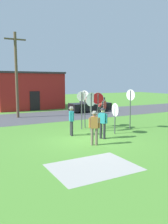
{
  "coord_description": "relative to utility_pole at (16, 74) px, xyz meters",
  "views": [
    {
      "loc": [
        -6.28,
        -10.77,
        3.25
      ],
      "look_at": [
        0.69,
        1.87,
        1.3
      ],
      "focal_mm": 37.42,
      "sensor_mm": 36.0,
      "label": 1
    }
  ],
  "objects": [
    {
      "name": "ground_plane",
      "position": [
        1.55,
        -9.92,
        -3.84
      ],
      "size": [
        80.0,
        80.0,
        0.0
      ],
      "primitive_type": "plane",
      "color": "#518E33"
    },
    {
      "name": "street_asphalt",
      "position": [
        1.55,
        -0.58,
        -3.84
      ],
      "size": [
        60.0,
        6.4,
        0.01
      ],
      "primitive_type": "cube",
      "color": "#4C4C51",
      "rests_on": "ground"
    },
    {
      "name": "concrete_path",
      "position": [
        -0.33,
        -13.46,
        -3.84
      ],
      "size": [
        3.2,
        2.4,
        0.01
      ],
      "primitive_type": "cube",
      "color": "#ADAAA3",
      "rests_on": "ground"
    },
    {
      "name": "building_background",
      "position": [
        2.81,
        6.64,
        -1.73
      ],
      "size": [
        7.44,
        5.31,
        4.22
      ],
      "color": "#B2231E",
      "rests_on": "ground"
    },
    {
      "name": "utility_pole",
      "position": [
        0.0,
        0.0,
        0.0
      ],
      "size": [
        1.8,
        0.24,
        7.33
      ],
      "color": "brown",
      "rests_on": "ground"
    },
    {
      "name": "parked_car_on_street",
      "position": [
        7.68,
        0.37,
        -3.15
      ],
      "size": [
        4.39,
        2.2,
        1.51
      ],
      "color": "black",
      "rests_on": "ground"
    },
    {
      "name": "stop_sign_leaning_left",
      "position": [
        3.93,
        -7.85,
        -2.49
      ],
      "size": [
        0.56,
        0.46,
        1.99
      ],
      "color": "#474C4C",
      "rests_on": "ground"
    },
    {
      "name": "stop_sign_leaning_right",
      "position": [
        3.12,
        -7.37,
        -2.22
      ],
      "size": [
        0.76,
        0.19,
        2.38
      ],
      "color": "#474C4C",
      "rests_on": "ground"
    },
    {
      "name": "stop_sign_rear_right",
      "position": [
        2.71,
        -8.14,
        -2.09
      ],
      "size": [
        0.86,
        0.22,
        2.52
      ],
      "color": "#474C4C",
      "rests_on": "ground"
    },
    {
      "name": "stop_sign_rear_left",
      "position": [
        4.13,
        -6.91,
        -2.46
      ],
      "size": [
        0.08,
        0.69,
        2.05
      ],
      "color": "#474C4C",
      "rests_on": "ground"
    },
    {
      "name": "stop_sign_center_cluster",
      "position": [
        2.98,
        -6.82,
        -2.07
      ],
      "size": [
        0.37,
        0.71,
        2.58
      ],
      "color": "#474C4C",
      "rests_on": "ground"
    },
    {
      "name": "stop_sign_far_back",
      "position": [
        3.19,
        -8.17,
        -2.12
      ],
      "size": [
        0.75,
        0.22,
        2.51
      ],
      "color": "#474C4C",
      "rests_on": "ground"
    },
    {
      "name": "stop_sign_nearest",
      "position": [
        5.55,
        -8.53,
        -2.03
      ],
      "size": [
        0.14,
        0.74,
        2.66
      ],
      "color": "#474C4C",
      "rests_on": "ground"
    },
    {
      "name": "stop_sign_tallest",
      "position": [
        3.73,
        -9.28,
        -2.56
      ],
      "size": [
        0.13,
        0.81,
        1.89
      ],
      "color": "#474C4C",
      "rests_on": "ground"
    },
    {
      "name": "stop_sign_low_front",
      "position": [
        2.57,
        -7.13,
        -2.15
      ],
      "size": [
        0.58,
        0.31,
        2.54
      ],
      "color": "#474C4C",
      "rests_on": "ground"
    },
    {
      "name": "person_with_sunhat",
      "position": [
        1.18,
        -8.44,
        -2.86
      ],
      "size": [
        0.31,
        0.56,
        1.74
      ],
      "color": "#2D2D33",
      "rests_on": "ground"
    },
    {
      "name": "person_in_teal",
      "position": [
        1.29,
        -10.87,
        -2.86
      ],
      "size": [
        0.5,
        0.37,
        1.74
      ],
      "color": "#7A6B56",
      "rests_on": "ground"
    },
    {
      "name": "person_holding_notes",
      "position": [
        2.38,
        -9.96,
        -2.86
      ],
      "size": [
        0.38,
        0.5,
        1.74
      ],
      "color": "#2D2D33",
      "rests_on": "ground"
    }
  ]
}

